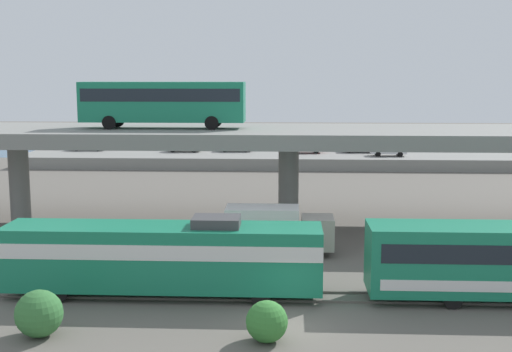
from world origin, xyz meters
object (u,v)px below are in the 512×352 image
Objects in this scene: parked_car_2 at (306,147)px; parked_car_5 at (89,144)px; parked_car_0 at (236,146)px; parked_car_4 at (388,150)px; transit_bus_on_overpass at (163,100)px; parked_car_3 at (359,146)px; train_locomotive at (147,254)px; parked_car_1 at (184,146)px; service_truck_west at (276,229)px.

parked_car_2 is 0.90× the size of parked_car_5.
parked_car_0 is 19.33m from parked_car_4.
transit_bus_on_overpass is 2.79× the size of parked_car_3.
parked_car_3 is (15.76, -0.20, -0.00)m from parked_car_0.
train_locomotive is 54.76m from parked_car_3.
parked_car_1 is at bearing 172.67° from parked_car_4.
parked_car_2 is at bearing 72.07° from transit_bus_on_overpass.
parked_car_4 is at bearing -49.94° from parked_car_3.
service_truck_west is 43.12m from parked_car_2.
parked_car_3 is 35.21m from parked_car_5.
parked_car_0 is (0.46, 52.51, 0.02)m from train_locomotive.
parked_car_4 is (25.61, -3.30, -0.00)m from parked_car_1.
parked_car_1 and parked_car_5 have the same top height.
parked_car_5 is at bearing 114.63° from transit_bus_on_overpass.
parked_car_4 is (21.38, 32.74, -7.22)m from transit_bus_on_overpass.
service_truck_west is 1.59× the size of parked_car_4.
parked_car_0 is at bearing -1.03° from parked_car_5.
parked_car_3 is at bearing -107.23° from train_locomotive.
service_truck_west is 1.63× the size of parked_car_2.
parked_car_1 is 22.46m from parked_car_3.
transit_bus_on_overpass is at bearing -123.15° from parked_car_4.
parked_car_2 is at bearing -1.95° from parked_car_1.
parked_car_2 and parked_car_5 have the same top height.
parked_car_1 and parked_car_2 have the same top height.
parked_car_0 and parked_car_5 have the same top height.
parked_car_3 is 0.93× the size of parked_car_5.
parked_car_0 is at bearing -90.50° from train_locomotive.
transit_bus_on_overpass reaches higher than parked_car_5.
parked_car_1 is (-6.69, -0.66, 0.00)m from parked_car_0.
parked_car_1 is at bearing 106.26° from service_truck_west.
transit_bus_on_overpass is at bearing -116.53° from parked_car_3.
parked_car_0 is 1.05× the size of parked_car_2.
parked_car_4 and parked_car_5 have the same top height.
parked_car_0 is 6.72m from parked_car_1.
train_locomotive reaches higher than parked_car_4.
train_locomotive is 4.05× the size of parked_car_4.
parked_car_4 is (12.92, 40.25, 0.57)m from service_truck_west.
parked_car_3 is at bearing 77.50° from service_truck_west.
transit_bus_on_overpass is 2.59× the size of parked_car_5.
train_locomotive is 56.16m from parked_car_5.
parked_car_4 is at bearing 168.18° from parked_car_0.
parked_car_4 is at bearing 164.41° from parked_car_2.
parked_car_1 is 1.06× the size of parked_car_2.
parked_car_0 and parked_car_4 have the same top height.
train_locomotive is 4.03× the size of parked_car_3.
parked_car_1 is at bearing -83.15° from train_locomotive.
transit_bus_on_overpass reaches higher than parked_car_0.
train_locomotive reaches higher than parked_car_5.
transit_bus_on_overpass is at bearing 86.17° from parked_car_0.
service_truck_west is 1.58× the size of parked_car_3.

